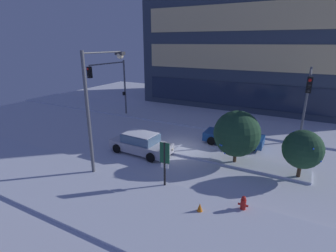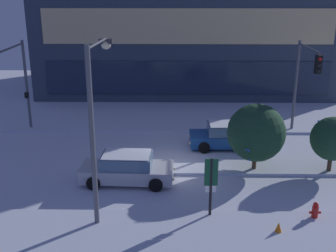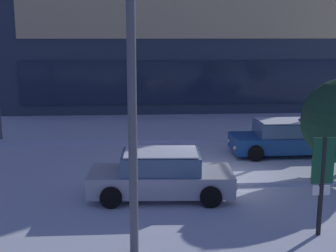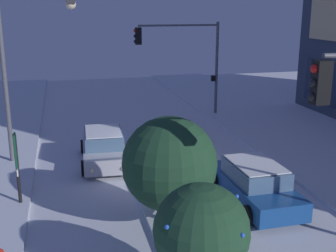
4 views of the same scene
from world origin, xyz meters
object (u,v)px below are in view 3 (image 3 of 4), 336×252
at_px(street_lamp_arched, 135,47).
at_px(parking_info_sign, 322,176).
at_px(car_far, 285,138).
at_px(car_near, 161,175).

bearing_deg(street_lamp_arched, parking_info_sign, -88.83).
bearing_deg(car_far, street_lamp_arched, 50.48).
xyz_separation_m(car_near, street_lamp_arched, (-0.74, -3.08, 4.09)).
height_order(street_lamp_arched, parking_info_sign, street_lamp_arched).
bearing_deg(car_near, street_lamp_arched, -100.86).
distance_m(car_near, street_lamp_arched, 5.17).
height_order(car_far, street_lamp_arched, street_lamp_arched).
xyz_separation_m(car_far, parking_info_sign, (-1.69, -8.12, 0.96)).
distance_m(street_lamp_arched, parking_info_sign, 5.52).
bearing_deg(street_lamp_arched, car_near, -9.21).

